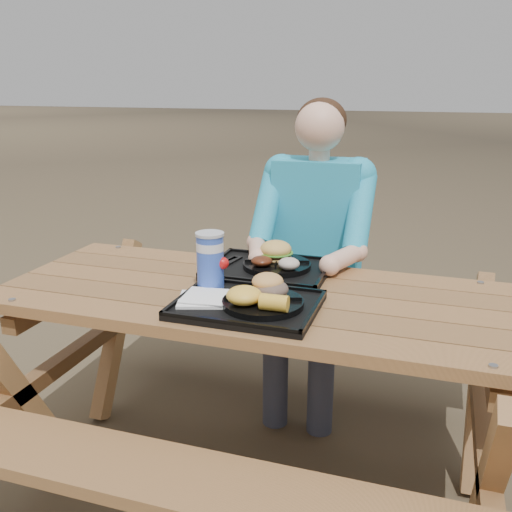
% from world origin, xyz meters
% --- Properties ---
extents(ground, '(60.00, 60.00, 0.00)m').
position_xyz_m(ground, '(0.00, 0.00, 0.00)').
color(ground, '#999999').
rests_on(ground, ground).
extents(picnic_table, '(1.80, 1.49, 0.75)m').
position_xyz_m(picnic_table, '(0.00, 0.00, 0.38)').
color(picnic_table, '#999999').
rests_on(picnic_table, ground).
extents(tray_near, '(0.45, 0.35, 0.02)m').
position_xyz_m(tray_near, '(0.02, -0.16, 0.76)').
color(tray_near, black).
rests_on(tray_near, picnic_table).
extents(tray_far, '(0.45, 0.35, 0.02)m').
position_xyz_m(tray_far, '(-0.02, 0.21, 0.76)').
color(tray_far, black).
rests_on(tray_far, picnic_table).
extents(plate_near, '(0.26, 0.26, 0.02)m').
position_xyz_m(plate_near, '(0.08, -0.17, 0.78)').
color(plate_near, black).
rests_on(plate_near, tray_near).
extents(plate_far, '(0.26, 0.26, 0.02)m').
position_xyz_m(plate_far, '(0.01, 0.22, 0.78)').
color(plate_far, black).
rests_on(plate_far, tray_far).
extents(napkin_stack, '(0.19, 0.19, 0.02)m').
position_xyz_m(napkin_stack, '(-0.12, -0.18, 0.78)').
color(napkin_stack, white).
rests_on(napkin_stack, tray_near).
extents(soda_cup, '(0.09, 0.09, 0.19)m').
position_xyz_m(soda_cup, '(-0.14, -0.06, 0.86)').
color(soda_cup, '#173CB3').
rests_on(soda_cup, tray_near).
extents(condiment_bbq, '(0.05, 0.05, 0.03)m').
position_xyz_m(condiment_bbq, '(0.03, -0.04, 0.79)').
color(condiment_bbq, black).
rests_on(condiment_bbq, tray_near).
extents(condiment_mustard, '(0.06, 0.06, 0.03)m').
position_xyz_m(condiment_mustard, '(0.08, -0.04, 0.79)').
color(condiment_mustard, '#FDAD1C').
rests_on(condiment_mustard, tray_near).
extents(sandwich, '(0.11, 0.11, 0.11)m').
position_xyz_m(sandwich, '(0.09, -0.12, 0.85)').
color(sandwich, '#E29D4F').
rests_on(sandwich, plate_near).
extents(mac_cheese, '(0.11, 0.11, 0.06)m').
position_xyz_m(mac_cheese, '(0.03, -0.22, 0.82)').
color(mac_cheese, yellow).
rests_on(mac_cheese, plate_near).
extents(corn_cob, '(0.09, 0.09, 0.05)m').
position_xyz_m(corn_cob, '(0.14, -0.24, 0.82)').
color(corn_cob, yellow).
rests_on(corn_cob, plate_near).
extents(cutlery_far, '(0.06, 0.18, 0.01)m').
position_xyz_m(cutlery_far, '(-0.18, 0.21, 0.77)').
color(cutlery_far, black).
rests_on(cutlery_far, tray_far).
extents(burger, '(0.13, 0.13, 0.11)m').
position_xyz_m(burger, '(-0.01, 0.27, 0.85)').
color(burger, '#ECB153').
rests_on(burger, plate_far).
extents(baked_beans, '(0.08, 0.08, 0.04)m').
position_xyz_m(baked_beans, '(-0.03, 0.17, 0.81)').
color(baked_beans, '#532210').
rests_on(baked_beans, plate_far).
extents(potato_salad, '(0.08, 0.08, 0.04)m').
position_xyz_m(potato_salad, '(0.08, 0.16, 0.81)').
color(potato_salad, beige).
rests_on(potato_salad, plate_far).
extents(diner, '(0.48, 0.84, 1.28)m').
position_xyz_m(diner, '(0.07, 0.66, 0.64)').
color(diner, '#1CB0C5').
rests_on(diner, ground).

